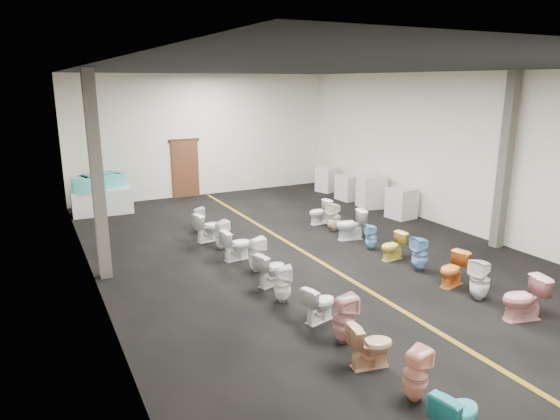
{
  "coord_description": "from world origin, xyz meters",
  "views": [
    {
      "loc": [
        -6.03,
        -10.05,
        4.24
      ],
      "look_at": [
        -0.38,
        1.0,
        1.02
      ],
      "focal_mm": 32.0,
      "sensor_mm": 36.0,
      "label": 1
    }
  ],
  "objects_px": {
    "toilet_right_11": "(320,212)",
    "toilet_left_0": "(456,415)",
    "appliance_crate_c": "(350,187)",
    "toilet_left_1": "(416,375)",
    "toilet_left_2": "(370,345)",
    "toilet_left_9": "(222,235)",
    "toilet_left_7": "(256,255)",
    "appliance_crate_d": "(327,179)",
    "toilet_left_8": "(236,245)",
    "toilet_left_10": "(208,227)",
    "bathtub": "(100,181)",
    "toilet_right_5": "(453,270)",
    "toilet_right_3": "(524,299)",
    "toilet_left_3": "(344,319)",
    "appliance_crate_a": "(402,203)",
    "toilet_right_7": "(393,246)",
    "appliance_crate_b": "(371,191)",
    "toilet_right_9": "(350,225)",
    "toilet_left_5": "(282,284)",
    "toilet_left_6": "(271,269)",
    "toilet_right_6": "(420,254)",
    "display_table": "(102,201)",
    "toilet_right_8": "(371,237)",
    "toilet_right_10": "(334,217)",
    "toilet_left_11": "(198,219)",
    "toilet_right_4": "(480,280)"
  },
  "relations": [
    {
      "from": "toilet_left_2",
      "to": "toilet_right_3",
      "type": "distance_m",
      "value": 3.43
    },
    {
      "from": "toilet_left_0",
      "to": "toilet_left_3",
      "type": "xyz_separation_m",
      "value": [
        0.13,
        2.58,
        0.06
      ]
    },
    {
      "from": "toilet_left_2",
      "to": "toilet_left_7",
      "type": "height_order",
      "value": "toilet_left_7"
    },
    {
      "from": "toilet_right_9",
      "to": "toilet_left_8",
      "type": "bearing_deg",
      "value": -76.63
    },
    {
      "from": "appliance_crate_b",
      "to": "appliance_crate_c",
      "type": "xyz_separation_m",
      "value": [
        0.0,
        1.29,
        -0.11
      ]
    },
    {
      "from": "toilet_left_10",
      "to": "toilet_left_1",
      "type": "bearing_deg",
      "value": 170.8
    },
    {
      "from": "toilet_right_7",
      "to": "appliance_crate_c",
      "type": "bearing_deg",
      "value": 149.54
    },
    {
      "from": "toilet_right_11",
      "to": "toilet_left_0",
      "type": "bearing_deg",
      "value": -26.86
    },
    {
      "from": "toilet_left_5",
      "to": "toilet_left_8",
      "type": "relative_size",
      "value": 1.0
    },
    {
      "from": "toilet_left_1",
      "to": "toilet_right_9",
      "type": "height_order",
      "value": "toilet_right_9"
    },
    {
      "from": "toilet_left_3",
      "to": "toilet_left_6",
      "type": "height_order",
      "value": "toilet_left_3"
    },
    {
      "from": "bathtub",
      "to": "toilet_left_7",
      "type": "bearing_deg",
      "value": -90.58
    },
    {
      "from": "toilet_left_0",
      "to": "toilet_right_3",
      "type": "height_order",
      "value": "toilet_right_3"
    },
    {
      "from": "toilet_left_2",
      "to": "toilet_left_10",
      "type": "xyz_separation_m",
      "value": [
        -0.14,
        7.03,
        0.03
      ]
    },
    {
      "from": "toilet_right_8",
      "to": "toilet_right_3",
      "type": "bearing_deg",
      "value": 20.42
    },
    {
      "from": "appliance_crate_d",
      "to": "toilet_left_7",
      "type": "bearing_deg",
      "value": -132.69
    },
    {
      "from": "appliance_crate_c",
      "to": "toilet_left_1",
      "type": "xyz_separation_m",
      "value": [
        -6.07,
        -10.29,
        -0.07
      ]
    },
    {
      "from": "toilet_left_6",
      "to": "toilet_right_7",
      "type": "bearing_deg",
      "value": -105.75
    },
    {
      "from": "appliance_crate_b",
      "to": "toilet_right_7",
      "type": "bearing_deg",
      "value": -121.41
    },
    {
      "from": "toilet_left_2",
      "to": "toilet_left_7",
      "type": "distance_m",
      "value": 4.36
    },
    {
      "from": "display_table",
      "to": "toilet_right_9",
      "type": "distance_m",
      "value": 8.27
    },
    {
      "from": "toilet_left_1",
      "to": "toilet_left_5",
      "type": "xyz_separation_m",
      "value": [
        -0.17,
        3.6,
        -0.01
      ]
    },
    {
      "from": "toilet_left_6",
      "to": "toilet_left_10",
      "type": "relative_size",
      "value": 0.93
    },
    {
      "from": "bathtub",
      "to": "toilet_right_6",
      "type": "relative_size",
      "value": 2.19
    },
    {
      "from": "toilet_right_8",
      "to": "toilet_right_10",
      "type": "distance_m",
      "value": 1.85
    },
    {
      "from": "appliance_crate_c",
      "to": "appliance_crate_d",
      "type": "height_order",
      "value": "appliance_crate_d"
    },
    {
      "from": "toilet_left_10",
      "to": "toilet_right_11",
      "type": "height_order",
      "value": "toilet_left_10"
    },
    {
      "from": "toilet_right_7",
      "to": "toilet_right_3",
      "type": "bearing_deg",
      "value": -4.29
    },
    {
      "from": "appliance_crate_b",
      "to": "toilet_right_5",
      "type": "bearing_deg",
      "value": -112.74
    },
    {
      "from": "bathtub",
      "to": "appliance_crate_c",
      "type": "relative_size",
      "value": 1.98
    },
    {
      "from": "toilet_left_2",
      "to": "toilet_right_8",
      "type": "xyz_separation_m",
      "value": [
        3.36,
        4.4,
        -0.02
      ]
    },
    {
      "from": "appliance_crate_b",
      "to": "toilet_left_1",
      "type": "relative_size",
      "value": 1.47
    },
    {
      "from": "bathtub",
      "to": "toilet_right_5",
      "type": "bearing_deg",
      "value": -78.5
    },
    {
      "from": "toilet_left_8",
      "to": "toilet_left_10",
      "type": "relative_size",
      "value": 0.96
    },
    {
      "from": "toilet_left_2",
      "to": "toilet_left_9",
      "type": "relative_size",
      "value": 0.94
    },
    {
      "from": "toilet_left_7",
      "to": "toilet_right_7",
      "type": "bearing_deg",
      "value": -104.16
    },
    {
      "from": "appliance_crate_b",
      "to": "toilet_left_6",
      "type": "bearing_deg",
      "value": -143.24
    },
    {
      "from": "toilet_left_5",
      "to": "toilet_left_9",
      "type": "relative_size",
      "value": 0.99
    },
    {
      "from": "toilet_left_0",
      "to": "toilet_right_6",
      "type": "relative_size",
      "value": 0.88
    },
    {
      "from": "toilet_right_3",
      "to": "toilet_right_11",
      "type": "xyz_separation_m",
      "value": [
        0.01,
        7.09,
        -0.05
      ]
    },
    {
      "from": "toilet_left_11",
      "to": "toilet_right_4",
      "type": "xyz_separation_m",
      "value": [
        3.5,
        -7.03,
        0.07
      ]
    },
    {
      "from": "toilet_right_7",
      "to": "display_table",
      "type": "bearing_deg",
      "value": -149.27
    },
    {
      "from": "toilet_right_5",
      "to": "toilet_right_11",
      "type": "xyz_separation_m",
      "value": [
        -0.02,
        5.36,
        -0.0
      ]
    },
    {
      "from": "appliance_crate_a",
      "to": "toilet_right_7",
      "type": "height_order",
      "value": "appliance_crate_a"
    },
    {
      "from": "appliance_crate_c",
      "to": "toilet_left_3",
      "type": "xyz_separation_m",
      "value": [
        -6.07,
        -8.56,
        -0.03
      ]
    },
    {
      "from": "toilet_left_3",
      "to": "toilet_right_6",
      "type": "bearing_deg",
      "value": -54.85
    },
    {
      "from": "bathtub",
      "to": "toilet_left_3",
      "type": "height_order",
      "value": "bathtub"
    },
    {
      "from": "bathtub",
      "to": "toilet_left_6",
      "type": "bearing_deg",
      "value": -92.77
    },
    {
      "from": "display_table",
      "to": "toilet_right_6",
      "type": "height_order",
      "value": "display_table"
    },
    {
      "from": "toilet_left_10",
      "to": "bathtub",
      "type": "bearing_deg",
      "value": 15.66
    }
  ]
}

